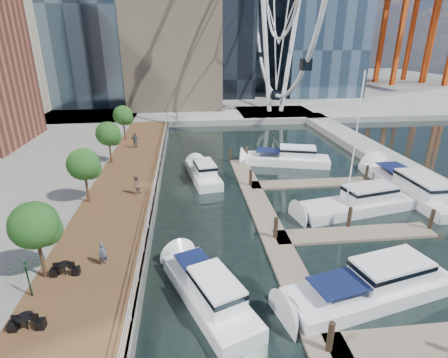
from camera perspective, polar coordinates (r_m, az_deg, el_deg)
ground at (r=19.26m, az=5.23°, el=-22.79°), size 520.00×520.00×0.00m
boardwalk at (r=31.80m, az=-16.44°, el=-3.41°), size 6.00×60.00×1.00m
seawall at (r=31.39m, az=-11.04°, el=-3.24°), size 0.25×60.00×1.00m
land_far at (r=116.22m, az=-4.92°, el=15.06°), size 200.00×114.00×1.00m
breakwater at (r=42.67m, az=26.88°, el=1.48°), size 4.00×60.00×1.00m
pier at (r=68.88m, az=8.32°, el=10.48°), size 14.00×12.00×1.00m
railing at (r=30.99m, az=-11.36°, el=-1.52°), size 0.10×60.00×1.05m
floating_docks at (r=28.97m, az=17.02°, el=-6.03°), size 16.00×34.00×2.60m
port_cranes at (r=130.23m, az=28.88°, el=21.99°), size 40.00×52.00×38.00m
street_trees at (r=30.10m, az=-21.98°, el=2.23°), size 2.60×42.60×4.60m
cafe_tables at (r=18.16m, az=-30.78°, el=-23.84°), size 2.50×13.70×0.74m
yacht_foreground at (r=22.35m, az=22.62°, el=-17.37°), size 11.38×5.42×2.15m
pedestrian_near at (r=22.29m, az=-19.15°, el=-11.47°), size 0.64×0.55×1.47m
pedestrian_mid at (r=31.17m, az=-14.22°, el=-0.97°), size 1.01×1.06×1.72m
pedestrian_far at (r=45.13m, az=-14.27°, el=6.12°), size 1.14×0.54×1.90m
moored_yachts at (r=31.47m, az=19.14°, el=-5.03°), size 24.99×34.78×11.50m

